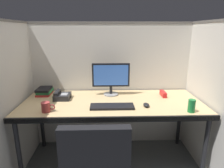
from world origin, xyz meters
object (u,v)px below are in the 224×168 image
object	(u,v)px
monitor_center	(111,77)
keyboard_main	(112,106)
computer_mouse	(146,105)
soda_can	(192,106)
coffee_mug	(46,107)
desk_phone	(62,96)
red_stapler	(163,94)
book_stack	(44,91)
desk	(112,106)

from	to	relation	value
monitor_center	keyboard_main	distance (m)	0.44
computer_mouse	soda_can	world-z (taller)	soda_can
coffee_mug	desk_phone	distance (m)	0.36
red_stapler	desk_phone	size ratio (longest dim) A/B	0.79
keyboard_main	book_stack	bearing A→B (deg)	151.27
red_stapler	coffee_mug	world-z (taller)	coffee_mug
soda_can	red_stapler	size ratio (longest dim) A/B	0.81
keyboard_main	book_stack	distance (m)	0.90
soda_can	coffee_mug	bearing A→B (deg)	178.01
soda_can	coffee_mug	distance (m)	1.35
monitor_center	book_stack	distance (m)	0.81
monitor_center	soda_can	size ratio (longest dim) A/B	3.52
monitor_center	coffee_mug	bearing A→B (deg)	-142.22
red_stapler	coffee_mug	xyz separation A→B (m)	(-1.22, -0.41, 0.02)
computer_mouse	soda_can	xyz separation A→B (m)	(0.39, -0.15, 0.04)
soda_can	red_stapler	bearing A→B (deg)	106.19
computer_mouse	soda_can	size ratio (longest dim) A/B	0.79
soda_can	book_stack	bearing A→B (deg)	159.73
monitor_center	desk_phone	bearing A→B (deg)	-167.49
soda_can	desk_phone	xyz separation A→B (m)	(-1.28, 0.40, -0.03)
monitor_center	desk_phone	xyz separation A→B (m)	(-0.55, -0.12, -0.18)
keyboard_main	desk_phone	world-z (taller)	desk_phone
keyboard_main	computer_mouse	bearing A→B (deg)	2.57
desk	red_stapler	distance (m)	0.62
keyboard_main	coffee_mug	distance (m)	0.62
book_stack	desk	bearing A→B (deg)	-19.05
monitor_center	red_stapler	xyz separation A→B (m)	(0.60, -0.07, -0.19)
monitor_center	coffee_mug	size ratio (longest dim) A/B	3.41
monitor_center	red_stapler	size ratio (longest dim) A/B	2.87
desk	red_stapler	world-z (taller)	red_stapler
soda_can	computer_mouse	bearing A→B (deg)	159.53
monitor_center	desk_phone	world-z (taller)	monitor_center
desk	keyboard_main	size ratio (longest dim) A/B	4.42
keyboard_main	coffee_mug	bearing A→B (deg)	-172.28
monitor_center	book_stack	bearing A→B (deg)	177.30
computer_mouse	red_stapler	size ratio (longest dim) A/B	0.64
desk	book_stack	xyz separation A→B (m)	(-0.79, 0.27, 0.09)
red_stapler	coffee_mug	distance (m)	1.28
monitor_center	soda_can	bearing A→B (deg)	-35.53
desk_phone	book_stack	distance (m)	0.29
coffee_mug	soda_can	bearing A→B (deg)	-1.99
monitor_center	red_stapler	distance (m)	0.63
monitor_center	book_stack	xyz separation A→B (m)	(-0.78, 0.04, -0.18)
red_stapler	desk_phone	distance (m)	1.15
book_stack	red_stapler	bearing A→B (deg)	-4.34
soda_can	red_stapler	xyz separation A→B (m)	(-0.13, 0.46, -0.03)
desk	computer_mouse	distance (m)	0.37
desk_phone	red_stapler	bearing A→B (deg)	2.65
computer_mouse	book_stack	distance (m)	1.20
red_stapler	desk_phone	world-z (taller)	desk_phone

